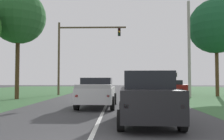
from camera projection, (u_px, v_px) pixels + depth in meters
The scene contains 9 objects.
ground_plane at pixel (107, 104), 16.48m from camera, with size 120.00×120.00×0.00m, color #424244.
red_suv_near at pixel (147, 96), 9.21m from camera, with size 2.40×4.86×2.04m.
pickup_truck_lead at pixel (97, 92), 14.51m from camera, with size 2.38×5.15×1.85m.
traffic_light at pixel (76, 47), 26.56m from camera, with size 7.89×0.40×8.41m.
keep_moving_sign at pixel (174, 81), 21.65m from camera, with size 0.60×0.09×2.56m.
oak_tree_right at pixel (216, 26), 24.45m from camera, with size 5.78×5.78×10.34m.
crossing_suv_far at pixel (168, 87), 27.43m from camera, with size 4.57×2.20×1.70m.
utility_pole_right at pixel (189, 49), 22.87m from camera, with size 0.28×0.28×9.63m, color #9E998E.
extra_tree_1 at pixel (18, 17), 21.09m from camera, with size 4.96×4.96×10.02m.
Camera 1 is at (0.79, -4.98, 1.71)m, focal length 36.86 mm.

